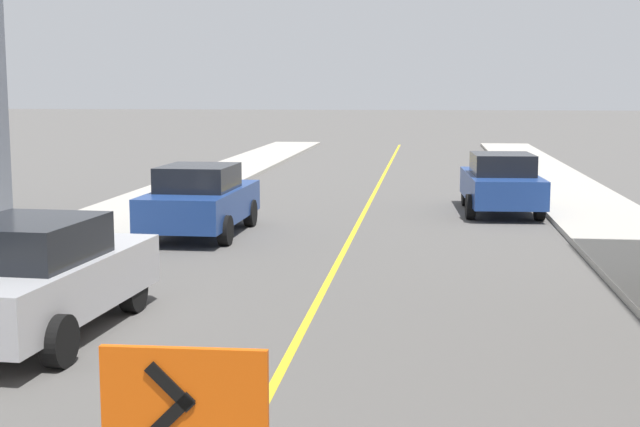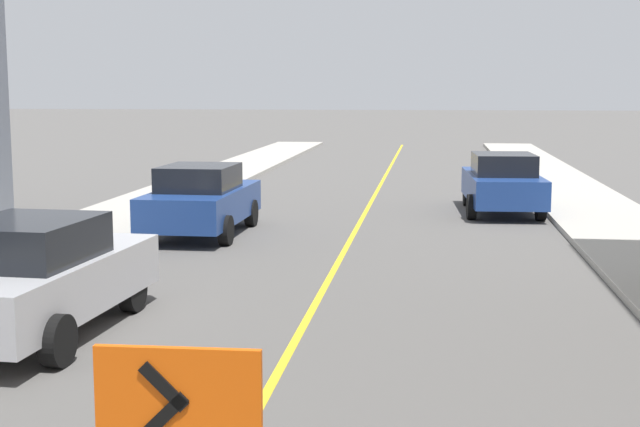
# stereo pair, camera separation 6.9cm
# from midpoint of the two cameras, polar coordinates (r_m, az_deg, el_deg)

# --- Properties ---
(lane_stripe) EXTENTS (0.12, 62.04, 0.01)m
(lane_stripe) POSITION_cam_midpoint_polar(r_m,az_deg,el_deg) (21.95, 2.41, -0.58)
(lane_stripe) COLOR gold
(lane_stripe) RESTS_ON ground_plane
(sidewalk_left) EXTENTS (2.70, 62.04, 0.13)m
(sidewalk_left) POSITION_cam_midpoint_polar(r_m,az_deg,el_deg) (23.21, -12.66, -0.14)
(sidewalk_left) COLOR #ADA89E
(sidewalk_left) RESTS_ON ground_plane
(sidewalk_right) EXTENTS (2.70, 62.04, 0.13)m
(sidewalk_right) POSITION_cam_midpoint_polar(r_m,az_deg,el_deg) (22.31, 18.12, -0.67)
(sidewalk_right) COLOR #ADA89E
(sidewalk_right) RESTS_ON ground_plane
(arrow_barricade_primary) EXTENTS (1.18, 0.10, 1.51)m
(arrow_barricade_primary) POSITION_cam_midpoint_polar(r_m,az_deg,el_deg) (6.37, -9.00, -12.23)
(arrow_barricade_primary) COLOR #EF560C
(arrow_barricade_primary) RESTS_ON ground_plane
(parked_car_curb_near) EXTENTS (2.05, 4.40, 1.59)m
(parked_car_curb_near) POSITION_cam_midpoint_polar(r_m,az_deg,el_deg) (12.42, -17.88, -3.87)
(parked_car_curb_near) COLOR #B7B7BC
(parked_car_curb_near) RESTS_ON ground_plane
(parked_car_curb_mid) EXTENTS (1.94, 4.33, 1.59)m
(parked_car_curb_mid) POSITION_cam_midpoint_polar(r_m,az_deg,el_deg) (20.19, -7.75, 0.88)
(parked_car_curb_mid) COLOR navy
(parked_car_curb_mid) RESTS_ON ground_plane
(parked_car_curb_far) EXTENTS (2.01, 4.38, 1.59)m
(parked_car_curb_far) POSITION_cam_midpoint_polar(r_m,az_deg,el_deg) (24.05, 11.44, 1.93)
(parked_car_curb_far) COLOR navy
(parked_car_curb_far) RESTS_ON ground_plane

